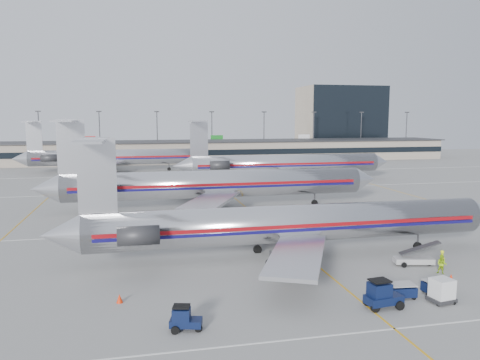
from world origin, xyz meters
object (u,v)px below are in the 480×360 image
object	(u,v)px
belt_loader	(414,259)
tug_center	(382,295)
uld_container	(442,291)
jet_second_row	(210,184)
jet_foreground	(283,223)

from	to	relation	value
belt_loader	tug_center	bearing A→B (deg)	-120.62
uld_container	tug_center	bearing A→B (deg)	171.18
jet_second_row	tug_center	bearing A→B (deg)	-80.52
tug_center	uld_container	size ratio (longest dim) A/B	1.43
jet_foreground	belt_loader	bearing A→B (deg)	-21.91
jet_foreground	jet_second_row	distance (m)	24.90
jet_second_row	belt_loader	distance (m)	32.42
jet_second_row	belt_loader	bearing A→B (deg)	-64.33
jet_second_row	belt_loader	size ratio (longest dim) A/B	11.89
tug_center	uld_container	distance (m)	4.70
jet_foreground	belt_loader	xyz separation A→B (m)	(10.88, -4.38, -2.76)
tug_center	uld_container	xyz separation A→B (m)	(4.70, 0.02, -0.05)
jet_foreground	uld_container	distance (m)	14.97
belt_loader	jet_second_row	bearing A→B (deg)	128.61
jet_foreground	belt_loader	world-z (taller)	jet_foreground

